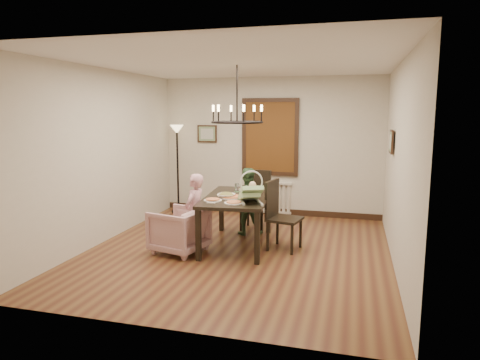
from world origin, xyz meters
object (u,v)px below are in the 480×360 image
at_px(drinking_glass, 247,191).
at_px(floor_lamp, 178,170).
at_px(chair_right, 285,215).
at_px(chair_far, 255,200).
at_px(elderly_woman, 195,219).
at_px(seated_man, 247,207).
at_px(dining_table, 237,201).
at_px(armchair, 179,230).
at_px(baby_bouncer, 251,192).

relative_size(drinking_glass, floor_lamp, 0.08).
relative_size(chair_right, floor_lamp, 0.60).
height_order(chair_far, elderly_woman, chair_far).
height_order(chair_far, seated_man, chair_far).
bearing_deg(dining_table, drinking_glass, 21.98).
xyz_separation_m(dining_table, armchair, (-0.76, -0.53, -0.38)).
bearing_deg(armchair, drinking_glass, 137.89).
bearing_deg(chair_far, baby_bouncer, -74.18).
bearing_deg(armchair, floor_lamp, -142.53).
distance_m(dining_table, chair_far, 1.02).
bearing_deg(drinking_glass, dining_table, -152.42).
bearing_deg(floor_lamp, chair_far, -25.50).
bearing_deg(dining_table, seated_man, 85.38).
bearing_deg(dining_table, elderly_woman, -150.42).
xyz_separation_m(dining_table, floor_lamp, (-1.82, 1.90, 0.18)).
relative_size(chair_far, elderly_woman, 1.09).
distance_m(seated_man, baby_bouncer, 1.24).
bearing_deg(drinking_glass, seated_man, 103.81).
xyz_separation_m(chair_far, baby_bouncer, (0.27, -1.44, 0.43)).
bearing_deg(chair_right, dining_table, 102.60).
bearing_deg(baby_bouncer, drinking_glass, 86.53).
xyz_separation_m(chair_far, elderly_woman, (-0.61, -1.40, -0.04)).
xyz_separation_m(chair_far, floor_lamp, (-1.87, 0.89, 0.36)).
distance_m(dining_table, floor_lamp, 2.63).
bearing_deg(chair_right, drinking_glass, 96.25).
height_order(chair_far, armchair, chair_far).
xyz_separation_m(chair_far, drinking_glass, (0.08, -0.94, 0.34)).
height_order(chair_right, drinking_glass, chair_right).
height_order(chair_far, floor_lamp, floor_lamp).
height_order(elderly_woman, seated_man, elderly_woman).
height_order(dining_table, seated_man, seated_man).
relative_size(armchair, elderly_woman, 0.75).
distance_m(chair_right, floor_lamp, 3.21).
xyz_separation_m(elderly_woman, seated_man, (0.55, 1.06, -0.01)).
distance_m(seated_man, drinking_glass, 0.73).
bearing_deg(floor_lamp, armchair, -66.60).
bearing_deg(baby_bouncer, seated_man, 83.03).
bearing_deg(chair_right, floor_lamp, 65.69).
height_order(chair_right, elderly_woman, chair_right).
height_order(armchair, baby_bouncer, baby_bouncer).
bearing_deg(chair_right, chair_far, 47.18).
height_order(dining_table, baby_bouncer, baby_bouncer).
bearing_deg(seated_man, dining_table, 78.99).
distance_m(drinking_glass, floor_lamp, 2.67).
distance_m(armchair, drinking_glass, 1.21).
bearing_deg(drinking_glass, elderly_woman, -146.20).
relative_size(chair_far, armchair, 1.45).
bearing_deg(chair_right, seated_man, 61.41).
bearing_deg(baby_bouncer, elderly_woman, 153.92).
relative_size(dining_table, armchair, 2.42).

